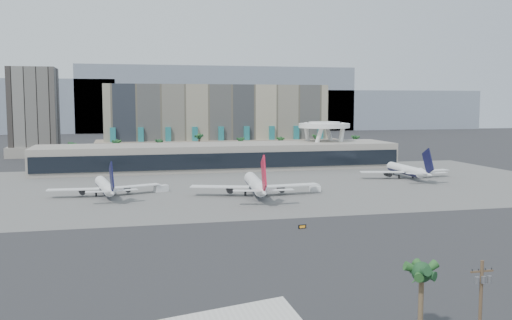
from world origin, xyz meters
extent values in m
plane|color=#232326|center=(0.00, 0.00, 0.00)|extent=(900.00, 900.00, 0.00)
cube|color=#5B5B59|center=(0.00, 55.00, 0.03)|extent=(260.00, 130.00, 0.06)
cube|color=gray|center=(60.00, 470.00, 35.00)|extent=(300.00, 60.00, 70.00)
cube|color=gray|center=(260.00, 470.00, 22.50)|extent=(220.00, 60.00, 45.00)
cube|color=tan|center=(10.00, 175.00, 21.00)|extent=(130.00, 22.00, 42.00)
cube|color=tan|center=(10.00, 173.00, 5.00)|extent=(140.00, 30.00, 10.00)
cube|color=#227377|center=(-50.00, 163.00, 9.00)|extent=(3.00, 2.00, 18.00)
cube|color=#227377|center=(-35.00, 163.00, 9.00)|extent=(3.00, 2.00, 18.00)
cube|color=#227377|center=(-20.00, 163.00, 9.00)|extent=(3.00, 2.00, 18.00)
cube|color=#227377|center=(-5.00, 163.00, 9.00)|extent=(3.00, 2.00, 18.00)
cube|color=#227377|center=(10.00, 163.00, 9.00)|extent=(3.00, 2.00, 18.00)
cube|color=#227377|center=(25.00, 163.00, 9.00)|extent=(3.00, 2.00, 18.00)
cube|color=#227377|center=(40.00, 163.00, 9.00)|extent=(3.00, 2.00, 18.00)
cube|color=#227377|center=(55.00, 163.00, 9.00)|extent=(3.00, 2.00, 18.00)
cube|color=#227377|center=(70.00, 163.00, 9.00)|extent=(3.00, 2.00, 18.00)
cube|color=black|center=(-95.00, 200.00, 26.00)|extent=(26.00, 26.00, 52.00)
cube|color=#A2998E|center=(-95.00, 200.00, 3.00)|extent=(30.00, 30.00, 6.00)
cube|color=#A2998E|center=(0.00, 110.00, 6.00)|extent=(170.00, 32.00, 12.00)
cube|color=black|center=(0.00, 93.80, 5.50)|extent=(168.00, 0.60, 7.00)
cube|color=black|center=(0.00, 110.00, 13.25)|extent=(170.00, 12.00, 2.50)
cylinder|color=white|center=(61.36, 122.36, 11.00)|extent=(6.98, 6.99, 21.89)
cylinder|color=white|center=(48.64, 122.36, 11.00)|extent=(6.98, 6.99, 21.89)
cylinder|color=white|center=(48.64, 109.64, 11.00)|extent=(6.98, 6.99, 21.89)
cylinder|color=white|center=(61.36, 109.64, 11.00)|extent=(6.98, 6.99, 21.89)
cylinder|color=white|center=(55.00, 116.00, 20.00)|extent=(26.00, 26.00, 2.20)
cylinder|color=white|center=(55.00, 116.00, 21.30)|extent=(16.00, 16.00, 1.20)
cylinder|color=brown|center=(-70.00, 145.00, 6.00)|extent=(0.70, 0.70, 12.00)
sphere|color=#1B4422|center=(-70.00, 145.00, 11.70)|extent=(2.80, 2.80, 2.80)
cylinder|color=brown|center=(-48.00, 145.00, 6.00)|extent=(0.70, 0.70, 12.00)
sphere|color=#1B4422|center=(-48.00, 145.00, 11.70)|extent=(2.80, 2.80, 2.80)
cylinder|color=brown|center=(-26.00, 145.00, 6.00)|extent=(0.70, 0.70, 12.00)
sphere|color=#1B4422|center=(-26.00, 145.00, 11.70)|extent=(2.80, 2.80, 2.80)
cylinder|color=brown|center=(-5.00, 145.00, 6.00)|extent=(0.70, 0.70, 12.00)
sphere|color=#1B4422|center=(-5.00, 145.00, 11.70)|extent=(2.80, 2.80, 2.80)
cylinder|color=brown|center=(18.00, 145.00, 6.00)|extent=(0.70, 0.70, 12.00)
sphere|color=#1B4422|center=(18.00, 145.00, 11.70)|extent=(2.80, 2.80, 2.80)
cylinder|color=brown|center=(40.00, 145.00, 6.00)|extent=(0.70, 0.70, 12.00)
sphere|color=#1B4422|center=(40.00, 145.00, 11.70)|extent=(2.80, 2.80, 2.80)
cylinder|color=brown|center=(62.00, 145.00, 6.00)|extent=(0.70, 0.70, 12.00)
sphere|color=#1B4422|center=(62.00, 145.00, 11.70)|extent=(2.80, 2.80, 2.80)
cylinder|color=brown|center=(85.00, 145.00, 6.00)|extent=(0.70, 0.70, 12.00)
sphere|color=#1B4422|center=(85.00, 145.00, 11.70)|extent=(2.80, 2.80, 2.80)
cylinder|color=#4C3826|center=(-2.00, -96.00, 6.00)|extent=(0.44, 0.44, 12.00)
cube|color=#4C3826|center=(-2.00, -96.00, 10.60)|extent=(3.20, 0.22, 0.22)
cylinder|color=slate|center=(-2.90, -96.35, 9.60)|extent=(0.56, 0.56, 0.90)
cylinder|color=slate|center=(-2.00, -96.35, 9.60)|extent=(0.56, 0.56, 0.90)
cylinder|color=slate|center=(-1.10, -96.35, 9.60)|extent=(0.56, 0.56, 0.90)
cylinder|color=black|center=(-3.40, -96.00, 10.85)|extent=(0.12, 0.12, 0.30)
cylinder|color=black|center=(-0.60, -96.00, 10.85)|extent=(0.12, 0.12, 0.30)
cylinder|color=white|center=(-51.72, 42.22, 3.40)|extent=(7.49, 26.06, 3.78)
cylinder|color=black|center=(-51.72, 42.22, 3.26)|extent=(7.34, 25.54, 3.71)
cone|color=white|center=(-53.87, 56.84, 3.40)|extent=(4.36, 4.76, 3.78)
cone|color=white|center=(-49.29, 25.72, 3.69)|extent=(4.98, 8.97, 3.78)
cube|color=white|center=(-61.87, 39.77, 2.84)|extent=(17.22, 4.85, 0.33)
cube|color=white|center=(-41.30, 42.80, 2.84)|extent=(17.27, 9.47, 0.33)
cylinder|color=black|center=(-59.13, 40.65, 1.89)|extent=(2.61, 4.04, 2.08)
cylinder|color=black|center=(-44.17, 42.85, 1.89)|extent=(2.61, 4.04, 2.08)
cube|color=black|center=(-49.09, 24.32, 8.60)|extent=(1.72, 8.56, 9.95)
cube|color=white|center=(-53.36, 24.17, 4.16)|extent=(7.58, 2.13, 0.24)
cube|color=white|center=(-44.95, 25.40, 4.16)|extent=(7.84, 4.13, 0.24)
cylinder|color=black|center=(-53.18, 52.17, 0.76)|extent=(0.47, 0.47, 1.51)
cylinder|color=black|center=(-54.58, 40.84, 0.76)|extent=(0.66, 0.66, 1.51)
cylinder|color=black|center=(-48.59, 41.72, 0.76)|extent=(0.66, 0.66, 1.51)
cylinder|color=white|center=(-1.33, 31.04, 3.99)|extent=(7.71, 30.52, 4.43)
cylinder|color=black|center=(-1.33, 31.04, 3.82)|extent=(7.56, 29.91, 4.34)
cone|color=white|center=(0.56, 48.25, 3.99)|extent=(4.95, 5.44, 4.43)
cone|color=white|center=(-3.48, 11.62, 4.32)|extent=(5.50, 10.39, 4.43)
cube|color=white|center=(-13.56, 31.27, 3.32)|extent=(20.32, 10.46, 0.39)
cube|color=white|center=(10.65, 28.60, 3.32)|extent=(20.28, 6.39, 0.39)
cylinder|color=black|center=(-10.20, 31.46, 2.21)|extent=(2.91, 4.67, 2.44)
cylinder|color=black|center=(7.41, 29.51, 2.21)|extent=(2.91, 4.67, 2.44)
cube|color=#A9132C|center=(-3.66, 9.97, 10.08)|extent=(1.65, 10.06, 11.66)
cube|color=white|center=(-8.55, 11.06, 4.87)|extent=(9.19, 4.55, 0.28)
cube|color=white|center=(1.36, 9.97, 4.87)|extent=(8.93, 2.70, 0.28)
cylinder|color=black|center=(-0.04, 42.75, 0.89)|extent=(0.55, 0.55, 1.77)
cylinder|color=black|center=(-4.98, 30.32, 0.89)|extent=(0.78, 0.78, 1.77)
cylinder|color=black|center=(2.07, 29.55, 0.89)|extent=(0.78, 0.78, 1.77)
cylinder|color=white|center=(70.29, 59.30, 3.56)|extent=(4.63, 27.07, 3.96)
cylinder|color=black|center=(70.29, 59.30, 3.41)|extent=(4.54, 26.53, 3.88)
cone|color=white|center=(70.68, 74.76, 3.56)|extent=(4.07, 4.55, 3.96)
cone|color=white|center=(69.85, 41.86, 3.86)|extent=(4.18, 9.00, 3.96)
cube|color=white|center=(59.39, 58.58, 2.97)|extent=(18.23, 7.99, 0.35)
cube|color=white|center=(81.14, 58.04, 2.97)|extent=(18.22, 7.15, 0.35)
cylinder|color=black|center=(62.37, 59.00, 1.98)|extent=(2.27, 4.01, 2.18)
cylinder|color=black|center=(78.19, 58.60, 1.98)|extent=(2.27, 4.01, 2.18)
cube|color=black|center=(69.82, 40.38, 9.00)|extent=(0.72, 8.99, 10.41)
cube|color=white|center=(65.38, 40.98, 4.35)|extent=(8.16, 3.44, 0.25)
cube|color=white|center=(74.28, 40.76, 4.35)|extent=(8.11, 3.06, 0.25)
cylinder|color=black|center=(70.56, 69.82, 0.79)|extent=(0.49, 0.49, 1.58)
cylinder|color=black|center=(67.10, 58.39, 0.79)|extent=(0.69, 0.69, 1.58)
cylinder|color=black|center=(73.43, 58.23, 0.79)|extent=(0.69, 0.69, 1.58)
cube|color=silver|center=(-32.39, 45.76, 1.19)|extent=(5.41, 4.08, 2.38)
cube|color=white|center=(21.27, 33.50, 1.01)|extent=(4.29, 2.98, 2.02)
cube|color=black|center=(-1.80, -22.46, 0.49)|extent=(2.19, 0.74, 0.99)
cube|color=orange|center=(-1.80, -22.64, 0.49)|extent=(1.56, 0.37, 0.59)
cylinder|color=black|center=(-2.59, -22.46, 0.30)|extent=(0.12, 0.12, 0.59)
cylinder|color=black|center=(-1.01, -22.46, 0.30)|extent=(0.12, 0.12, 0.59)
cylinder|color=brown|center=(-6.81, -89.73, 4.64)|extent=(0.70, 0.70, 9.29)
sphere|color=#1B4422|center=(-6.81, -89.73, 8.99)|extent=(2.80, 2.80, 2.80)
camera|label=1|loc=(-46.24, -157.75, 31.98)|focal=40.00mm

